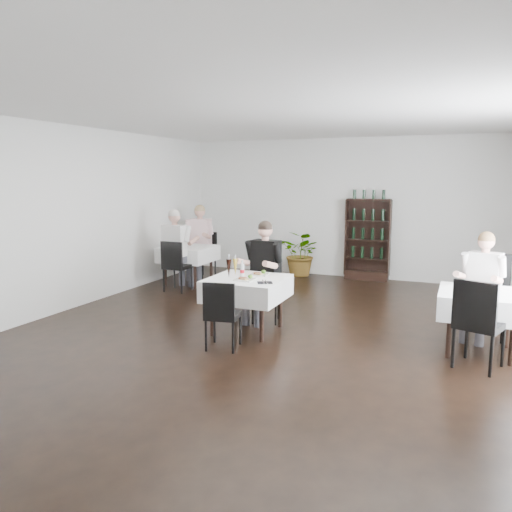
{
  "coord_description": "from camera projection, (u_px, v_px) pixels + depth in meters",
  "views": [
    {
      "loc": [
        2.43,
        -6.25,
        2.14
      ],
      "look_at": [
        -0.25,
        0.2,
        1.05
      ],
      "focal_mm": 35.0,
      "sensor_mm": 36.0,
      "label": 1
    }
  ],
  "objects": [
    {
      "name": "room_shell",
      "position": [
        267.0,
        226.0,
        6.72
      ],
      "size": [
        9.0,
        9.0,
        9.0
      ],
      "color": "black",
      "rests_on": "ground"
    },
    {
      "name": "wine_shelf",
      "position": [
        368.0,
        240.0,
        10.53
      ],
      "size": [
        0.9,
        0.28,
        1.75
      ],
      "color": "black",
      "rests_on": "ground"
    },
    {
      "name": "main_table",
      "position": [
        247.0,
        288.0,
        6.97
      ],
      "size": [
        1.03,
        1.03,
        0.77
      ],
      "color": "black",
      "rests_on": "ground"
    },
    {
      "name": "left_table",
      "position": [
        188.0,
        254.0,
        10.16
      ],
      "size": [
        0.98,
        0.98,
        0.77
      ],
      "color": "black",
      "rests_on": "ground"
    },
    {
      "name": "right_table",
      "position": [
        481.0,
        304.0,
        6.11
      ],
      "size": [
        0.98,
        0.98,
        0.77
      ],
      "color": "black",
      "rests_on": "ground"
    },
    {
      "name": "potted_tree",
      "position": [
        302.0,
        254.0,
        10.99
      ],
      "size": [
        1.07,
        0.99,
        1.0
      ],
      "primitive_type": "imported",
      "rotation": [
        0.0,
        0.0,
        -0.26
      ],
      "color": "#286021",
      "rests_on": "ground"
    },
    {
      "name": "main_chair_far",
      "position": [
        267.0,
        288.0,
        7.54
      ],
      "size": [
        0.47,
        0.48,
        0.87
      ],
      "color": "black",
      "rests_on": "ground"
    },
    {
      "name": "main_chair_near",
      "position": [
        221.0,
        311.0,
        6.23
      ],
      "size": [
        0.47,
        0.47,
        0.88
      ],
      "color": "black",
      "rests_on": "ground"
    },
    {
      "name": "left_chair_far",
      "position": [
        205.0,
        251.0,
        10.89
      ],
      "size": [
        0.57,
        0.57,
        0.99
      ],
      "color": "black",
      "rests_on": "ground"
    },
    {
      "name": "left_chair_near",
      "position": [
        175.0,
        263.0,
        9.44
      ],
      "size": [
        0.45,
        0.45,
        0.98
      ],
      "color": "black",
      "rests_on": "ground"
    },
    {
      "name": "right_chair_far",
      "position": [
        489.0,
        289.0,
        6.82
      ],
      "size": [
        0.58,
        0.58,
        1.12
      ],
      "color": "black",
      "rests_on": "ground"
    },
    {
      "name": "right_chair_near",
      "position": [
        478.0,
        319.0,
        5.57
      ],
      "size": [
        0.61,
        0.61,
        1.04
      ],
      "color": "black",
      "rests_on": "ground"
    },
    {
      "name": "diner_main",
      "position": [
        263.0,
        264.0,
        7.43
      ],
      "size": [
        0.62,
        0.64,
        1.52
      ],
      "color": "#44454D",
      "rests_on": "ground"
    },
    {
      "name": "diner_left_far",
      "position": [
        199.0,
        236.0,
        10.69
      ],
      "size": [
        0.63,
        0.65,
        1.59
      ],
      "color": "#44454D",
      "rests_on": "ground"
    },
    {
      "name": "diner_left_near",
      "position": [
        177.0,
        243.0,
        9.6
      ],
      "size": [
        0.6,
        0.6,
        1.57
      ],
      "color": "#44454D",
      "rests_on": "ground"
    },
    {
      "name": "diner_right_far",
      "position": [
        482.0,
        278.0,
        6.59
      ],
      "size": [
        0.62,
        0.66,
        1.45
      ],
      "color": "#44454D",
      "rests_on": "ground"
    },
    {
      "name": "plate_far",
      "position": [
        259.0,
        274.0,
        7.15
      ],
      "size": [
        0.27,
        0.27,
        0.07
      ],
      "color": "white",
      "rests_on": "main_table"
    },
    {
      "name": "plate_near",
      "position": [
        246.0,
        279.0,
        6.79
      ],
      "size": [
        0.26,
        0.26,
        0.08
      ],
      "color": "white",
      "rests_on": "main_table"
    },
    {
      "name": "pilsner_dark",
      "position": [
        229.0,
        268.0,
        6.94
      ],
      "size": [
        0.08,
        0.08,
        0.33
      ],
      "color": "black",
      "rests_on": "main_table"
    },
    {
      "name": "pilsner_lager",
      "position": [
        235.0,
        267.0,
        7.11
      ],
      "size": [
        0.07,
        0.07,
        0.3
      ],
      "color": "gold",
      "rests_on": "main_table"
    },
    {
      "name": "coke_bottle",
      "position": [
        242.0,
        270.0,
        6.99
      ],
      "size": [
        0.06,
        0.06,
        0.24
      ],
      "color": "silver",
      "rests_on": "main_table"
    },
    {
      "name": "napkin_cutlery",
      "position": [
        265.0,
        282.0,
        6.61
      ],
      "size": [
        0.24,
        0.23,
        0.02
      ],
      "color": "black",
      "rests_on": "main_table"
    },
    {
      "name": "pepper_mill",
      "position": [
        498.0,
        288.0,
        6.05
      ],
      "size": [
        0.04,
        0.04,
        0.11
      ],
      "primitive_type": "cylinder",
      "rotation": [
        0.0,
        0.0,
        0.04
      ],
      "color": "black",
      "rests_on": "right_table"
    }
  ]
}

